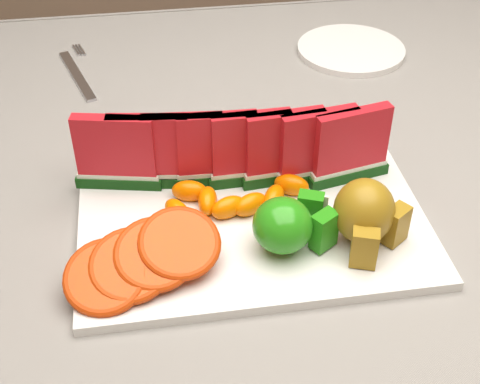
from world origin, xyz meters
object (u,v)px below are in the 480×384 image
object	(u,v)px
platter	(251,214)
side_plate	(351,50)
fork	(77,73)
apple_cluster	(289,224)
pear_cluster	(366,214)

from	to	relation	value
platter	side_plate	bearing A→B (deg)	58.91
fork	apple_cluster	bearing A→B (deg)	-61.68
pear_cluster	side_plate	world-z (taller)	pear_cluster
platter	apple_cluster	size ratio (longest dim) A/B	3.99
fork	platter	bearing A→B (deg)	-60.95
platter	fork	bearing A→B (deg)	119.05
apple_cluster	fork	bearing A→B (deg)	118.32
apple_cluster	pear_cluster	world-z (taller)	pear_cluster
pear_cluster	fork	world-z (taller)	pear_cluster
apple_cluster	platter	bearing A→B (deg)	113.92
fork	side_plate	bearing A→B (deg)	0.79
apple_cluster	side_plate	bearing A→B (deg)	65.77
pear_cluster	side_plate	size ratio (longest dim) A/B	0.39
platter	apple_cluster	bearing A→B (deg)	-66.08
pear_cluster	fork	bearing A→B (deg)	125.78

